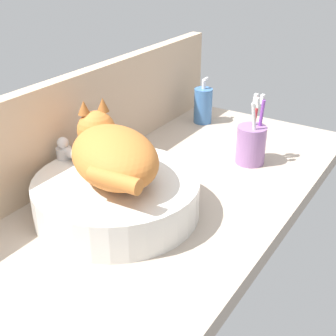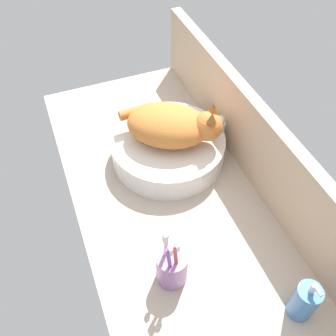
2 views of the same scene
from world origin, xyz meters
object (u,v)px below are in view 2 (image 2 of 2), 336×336
(cat, at_px, (173,125))
(toothbrush_cup, at_px, (172,267))
(faucet, at_px, (215,132))
(soap_dispenser, at_px, (304,301))
(sink_basin, at_px, (168,148))

(cat, bearing_deg, toothbrush_cup, -22.06)
(faucet, xyz_separation_m, soap_dispenser, (0.56, -0.05, -0.02))
(faucet, relative_size, soap_dispenser, 0.94)
(cat, xyz_separation_m, faucet, (0.01, 0.14, -0.07))
(soap_dispenser, distance_m, toothbrush_cup, 0.31)
(cat, relative_size, soap_dispenser, 2.09)
(sink_basin, distance_m, soap_dispenser, 0.59)
(soap_dispenser, height_order, toothbrush_cup, toothbrush_cup)
(sink_basin, xyz_separation_m, soap_dispenser, (0.58, 0.11, 0.02))
(cat, bearing_deg, soap_dispenser, 9.21)
(sink_basin, bearing_deg, soap_dispenser, 10.26)
(sink_basin, distance_m, cat, 0.10)
(faucet, relative_size, toothbrush_cup, 0.73)
(sink_basin, bearing_deg, toothbrush_cup, -20.19)
(toothbrush_cup, bearing_deg, sink_basin, 159.81)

